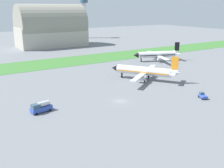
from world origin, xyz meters
TOP-DOWN VIEW (x-y plane):
  - ground_plane at (0.00, 0.00)m, footprint 600.00×600.00m
  - grass_taxiway_strip at (0.00, 73.38)m, footprint 360.00×28.00m
  - airplane_midfield_jet at (24.03, 16.52)m, footprint 27.93×28.04m
  - airplane_parked_jet_far at (58.00, 45.89)m, footprint 29.41×29.64m
  - pushback_tug_near_gate at (26.10, -13.26)m, footprint 3.14×4.02m
  - fuel_truck_midfield at (-26.05, 4.90)m, footprint 6.81×3.49m
  - hangar_distant at (26.37, 138.85)m, footprint 53.54×30.09m
  - control_tower at (76.87, 179.53)m, footprint 8.00×8.00m

SIDE VIEW (x-z plane):
  - ground_plane at x=0.00m, z-range 0.00..0.00m
  - grass_taxiway_strip at x=0.00m, z-range 0.00..0.08m
  - pushback_tug_near_gate at x=26.10m, z-range -0.06..1.89m
  - fuel_truck_midfield at x=-26.05m, z-range -0.06..3.23m
  - airplane_parked_jet_far at x=58.00m, z-range -1.52..9.37m
  - airplane_midfield_jet at x=24.03m, z-range -1.59..9.79m
  - hangar_distant at x=26.37m, z-range -1.75..31.78m
  - control_tower at x=76.87m, z-range 3.36..42.80m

